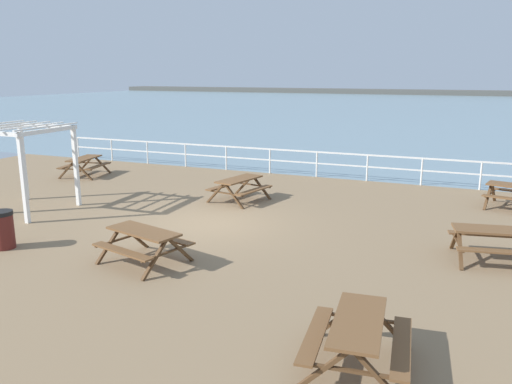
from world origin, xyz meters
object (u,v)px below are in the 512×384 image
(picnic_table_far_right, at_px, (358,332))
(picnic_table_near_right, at_px, (494,237))
(picnic_table_far_left, at_px, (84,162))
(litter_bin, at_px, (3,230))
(picnic_table_seaward, at_px, (144,238))
(lattice_pergola, at_px, (21,148))
(picnic_table_near_left, at_px, (239,184))

(picnic_table_far_right, bearing_deg, picnic_table_near_right, -25.10)
(picnic_table_far_left, bearing_deg, picnic_table_near_right, -116.75)
(picnic_table_near_right, height_order, litter_bin, litter_bin)
(picnic_table_near_right, distance_m, picnic_table_far_right, 5.94)
(picnic_table_seaward, distance_m, lattice_pergola, 6.73)
(picnic_table_near_left, height_order, lattice_pergola, lattice_pergola)
(picnic_table_near_left, relative_size, picnic_table_seaward, 0.98)
(picnic_table_far_left, bearing_deg, picnic_table_far_right, -137.32)
(picnic_table_far_right, xyz_separation_m, litter_bin, (-9.18, 1.91, -0.10))
(lattice_pergola, height_order, litter_bin, lattice_pergola)
(picnic_table_near_left, distance_m, litter_bin, 7.44)
(picnic_table_seaward, relative_size, litter_bin, 2.23)
(litter_bin, bearing_deg, picnic_table_near_right, 18.35)
(picnic_table_near_right, relative_size, picnic_table_far_left, 1.00)
(litter_bin, bearing_deg, picnic_table_seaward, 7.61)
(picnic_table_near_left, distance_m, picnic_table_far_left, 7.92)
(picnic_table_near_left, bearing_deg, picnic_table_near_right, -98.10)
(picnic_table_near_right, xyz_separation_m, picnic_table_far_left, (-15.56, 4.36, 0.00))
(picnic_table_far_left, relative_size, picnic_table_far_right, 1.06)
(litter_bin, bearing_deg, picnic_table_near_left, 63.12)
(picnic_table_near_right, bearing_deg, picnic_table_seaward, -167.30)
(picnic_table_far_right, height_order, picnic_table_seaward, same)
(picnic_table_seaward, height_order, lattice_pergola, lattice_pergola)
(picnic_table_near_right, relative_size, litter_bin, 2.16)
(picnic_table_near_left, xyz_separation_m, picnic_table_far_right, (5.81, -8.55, 0.00))
(picnic_table_near_left, xyz_separation_m, litter_bin, (-3.37, -6.64, -0.10))
(picnic_table_near_left, height_order, picnic_table_far_right, same)
(picnic_table_near_right, height_order, lattice_pergola, lattice_pergola)
(lattice_pergola, bearing_deg, picnic_table_near_left, 31.34)
(picnic_table_near_right, height_order, picnic_table_far_left, same)
(picnic_table_seaward, bearing_deg, lattice_pergola, 172.81)
(picnic_table_seaward, height_order, litter_bin, litter_bin)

